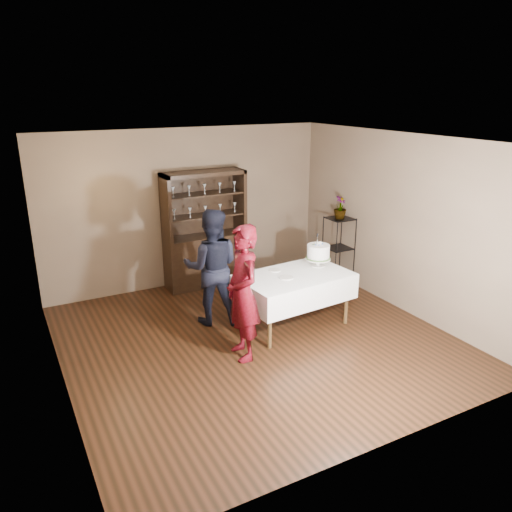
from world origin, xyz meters
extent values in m
plane|color=black|center=(0.00, 0.00, 0.00)|extent=(5.00, 5.00, 0.00)
plane|color=silver|center=(0.00, 0.00, 2.70)|extent=(5.00, 5.00, 0.00)
cube|color=brown|center=(0.00, 2.50, 1.35)|extent=(5.00, 0.02, 2.70)
cube|color=brown|center=(-2.50, 0.00, 1.35)|extent=(0.02, 5.00, 2.70)
cube|color=brown|center=(2.50, 0.00, 1.35)|extent=(0.02, 5.00, 2.70)
cube|color=black|center=(0.20, 2.24, 0.45)|extent=(1.40, 0.48, 0.90)
cube|color=black|center=(0.20, 2.46, 1.45)|extent=(1.40, 0.03, 1.10)
cube|color=black|center=(0.20, 2.24, 1.97)|extent=(1.40, 0.48, 0.06)
cube|color=black|center=(0.20, 2.24, 1.25)|extent=(1.28, 0.42, 0.02)
cube|color=black|center=(0.20, 2.24, 1.62)|extent=(1.28, 0.42, 0.02)
cylinder|color=black|center=(2.08, 1.00, 0.60)|extent=(0.02, 0.02, 1.20)
cylinder|color=black|center=(2.48, 1.00, 0.60)|extent=(0.02, 0.02, 1.20)
cylinder|color=black|center=(2.08, 1.40, 0.60)|extent=(0.02, 0.02, 1.20)
cylinder|color=black|center=(2.48, 1.40, 0.60)|extent=(0.02, 0.02, 1.20)
cube|color=black|center=(2.28, 1.20, 0.15)|extent=(0.40, 0.40, 0.02)
cube|color=black|center=(2.28, 1.20, 0.65)|extent=(0.40, 0.40, 0.01)
cube|color=black|center=(2.28, 1.20, 1.18)|extent=(0.40, 0.40, 0.02)
cube|color=white|center=(0.69, 0.13, 0.61)|extent=(1.65, 1.10, 0.36)
cylinder|color=#47321A|center=(0.05, -0.30, 0.37)|extent=(0.06, 0.06, 0.75)
cylinder|color=#47321A|center=(1.40, -0.19, 0.37)|extent=(0.06, 0.06, 0.75)
cylinder|color=#47321A|center=(-0.01, 0.45, 0.37)|extent=(0.06, 0.06, 0.75)
cylinder|color=#47321A|center=(1.34, 0.56, 0.37)|extent=(0.06, 0.06, 0.75)
imported|color=#380506|center=(-0.35, -0.31, 0.88)|extent=(0.47, 0.67, 1.76)
imported|color=black|center=(-0.29, 0.80, 0.86)|extent=(1.03, 0.93, 1.71)
cylinder|color=silver|center=(1.20, 0.28, 0.79)|extent=(0.21, 0.21, 0.01)
cylinder|color=silver|center=(1.20, 0.28, 0.84)|extent=(0.05, 0.05, 0.10)
cylinder|color=silver|center=(1.20, 0.28, 0.90)|extent=(0.37, 0.37, 0.02)
cylinder|color=#466932|center=(1.20, 0.28, 0.92)|extent=(0.36, 0.36, 0.02)
cylinder|color=white|center=(1.20, 0.28, 1.01)|extent=(0.40, 0.40, 0.21)
sphere|color=#5471B4|center=(1.23, 0.28, 1.13)|extent=(0.02, 0.02, 0.02)
cube|color=white|center=(1.16, 0.26, 1.19)|extent=(0.02, 0.02, 0.14)
cube|color=black|center=(1.16, 0.26, 1.28)|extent=(0.03, 0.03, 0.05)
cylinder|color=silver|center=(0.52, 0.08, 0.80)|extent=(0.25, 0.25, 0.01)
cylinder|color=silver|center=(0.53, 0.40, 0.80)|extent=(0.23, 0.23, 0.01)
imported|color=#466932|center=(2.26, 1.18, 1.38)|extent=(0.29, 0.29, 0.39)
camera|label=1|loc=(-2.91, -5.46, 3.30)|focal=35.00mm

